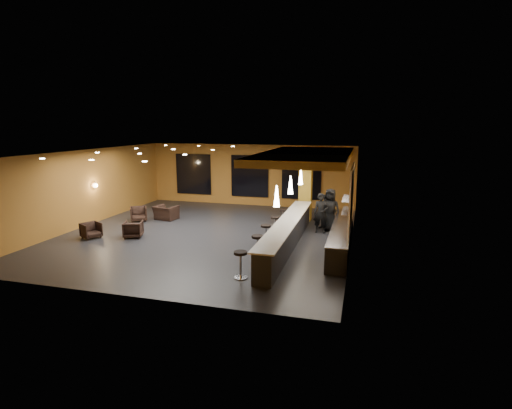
% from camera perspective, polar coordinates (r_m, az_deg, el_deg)
% --- Properties ---
extents(floor, '(12.00, 13.00, 0.10)m').
position_cam_1_polar(floor, '(17.39, -6.83, -4.33)').
color(floor, black).
rests_on(floor, ground).
extents(ceiling, '(12.00, 13.00, 0.10)m').
position_cam_1_polar(ceiling, '(16.78, -7.12, 7.58)').
color(ceiling, black).
extents(wall_back, '(12.00, 0.10, 3.50)m').
position_cam_1_polar(wall_back, '(23.12, -0.84, 4.24)').
color(wall_back, '#A26724').
rests_on(wall_back, floor).
extents(wall_front, '(12.00, 0.10, 3.50)m').
position_cam_1_polar(wall_front, '(11.35, -19.53, -4.09)').
color(wall_front, '#A26724').
rests_on(wall_front, floor).
extents(wall_left, '(0.10, 13.00, 3.50)m').
position_cam_1_polar(wall_left, '(20.06, -23.21, 2.19)').
color(wall_left, '#A26724').
rests_on(wall_left, floor).
extents(wall_right, '(0.10, 13.00, 3.50)m').
position_cam_1_polar(wall_right, '(15.76, 13.86, 0.48)').
color(wall_right, '#A26724').
rests_on(wall_right, floor).
extents(wood_soffit, '(3.60, 8.00, 0.28)m').
position_cam_1_polar(wood_soffit, '(16.70, 7.14, 6.91)').
color(wood_soffit, '#B58435').
rests_on(wood_soffit, ceiling).
extents(window_left, '(2.20, 0.06, 2.40)m').
position_cam_1_polar(window_left, '(24.22, -8.92, 4.31)').
color(window_left, black).
rests_on(window_left, wall_back).
extents(window_center, '(2.20, 0.06, 2.40)m').
position_cam_1_polar(window_center, '(23.02, -0.92, 4.08)').
color(window_center, black).
rests_on(window_center, wall_back).
extents(window_right, '(2.20, 0.06, 2.40)m').
position_cam_1_polar(window_right, '(22.38, 6.50, 3.79)').
color(window_right, black).
rests_on(window_right, wall_back).
extents(tile_backsplash, '(0.06, 3.20, 2.40)m').
position_cam_1_polar(tile_backsplash, '(14.73, 13.45, 0.74)').
color(tile_backsplash, white).
rests_on(tile_backsplash, wall_right).
extents(bar_counter, '(0.60, 8.00, 1.00)m').
position_cam_1_polar(bar_counter, '(15.31, 4.50, -4.34)').
color(bar_counter, black).
rests_on(bar_counter, floor).
extents(bar_top, '(0.78, 8.10, 0.05)m').
position_cam_1_polar(bar_top, '(15.18, 4.53, -2.43)').
color(bar_top, beige).
rests_on(bar_top, bar_counter).
extents(prep_counter, '(0.70, 6.00, 0.86)m').
position_cam_1_polar(prep_counter, '(15.59, 12.10, -4.55)').
color(prep_counter, black).
rests_on(prep_counter, floor).
extents(prep_top, '(0.72, 6.00, 0.03)m').
position_cam_1_polar(prep_top, '(15.47, 12.17, -2.93)').
color(prep_top, silver).
rests_on(prep_top, prep_counter).
extents(wall_shelf_lower, '(0.30, 1.50, 0.03)m').
position_cam_1_polar(wall_shelf_lower, '(14.62, 12.80, -0.91)').
color(wall_shelf_lower, silver).
rests_on(wall_shelf_lower, wall_right).
extents(wall_shelf_upper, '(0.30, 1.50, 0.03)m').
position_cam_1_polar(wall_shelf_upper, '(14.53, 12.88, 0.82)').
color(wall_shelf_upper, silver).
rests_on(wall_shelf_upper, wall_right).
extents(column, '(0.60, 0.60, 3.50)m').
position_cam_1_polar(column, '(19.50, 7.10, 2.79)').
color(column, '#A58125').
rests_on(column, floor).
extents(wall_sconce, '(0.22, 0.22, 0.22)m').
position_cam_1_polar(wall_sconce, '(20.33, -21.98, 2.54)').
color(wall_sconce, '#FFE5B2').
rests_on(wall_sconce, wall_left).
extents(pendant_0, '(0.20, 0.20, 0.70)m').
position_cam_1_polar(pendant_0, '(12.98, 2.97, 1.19)').
color(pendant_0, white).
rests_on(pendant_0, wood_soffit).
extents(pendant_1, '(0.20, 0.20, 0.70)m').
position_cam_1_polar(pendant_1, '(15.40, 4.96, 2.79)').
color(pendant_1, white).
rests_on(pendant_1, wood_soffit).
extents(pendant_2, '(0.20, 0.20, 0.70)m').
position_cam_1_polar(pendant_2, '(17.84, 6.41, 3.95)').
color(pendant_2, white).
rests_on(pendant_2, wood_soffit).
extents(staff_a, '(0.66, 0.46, 1.74)m').
position_cam_1_polar(staff_a, '(17.45, 9.25, -1.23)').
color(staff_a, black).
rests_on(staff_a, floor).
extents(staff_b, '(0.80, 0.64, 1.58)m').
position_cam_1_polar(staff_b, '(18.10, 10.14, -1.05)').
color(staff_b, black).
rests_on(staff_b, floor).
extents(staff_c, '(1.01, 0.75, 1.89)m').
position_cam_1_polar(staff_c, '(17.83, 10.51, -0.76)').
color(staff_c, black).
rests_on(staff_c, floor).
extents(armchair_a, '(0.96, 0.95, 0.65)m').
position_cam_1_polar(armchair_a, '(17.94, -22.50, -3.42)').
color(armchair_a, black).
rests_on(armchair_a, floor).
extents(armchair_b, '(0.93, 0.94, 0.68)m').
position_cam_1_polar(armchair_b, '(17.44, -17.13, -3.40)').
color(armchair_b, black).
rests_on(armchair_b, floor).
extents(armchair_c, '(1.06, 1.07, 0.71)m').
position_cam_1_polar(armchair_c, '(20.23, -16.43, -1.30)').
color(armchair_c, black).
rests_on(armchair_c, floor).
extents(armchair_d, '(1.18, 1.07, 0.68)m').
position_cam_1_polar(armchair_d, '(20.25, -12.74, -1.14)').
color(armchair_d, black).
rests_on(armchair_d, floor).
extents(bar_stool_0, '(0.43, 0.43, 0.85)m').
position_cam_1_polar(bar_stool_0, '(12.32, -2.23, -8.08)').
color(bar_stool_0, silver).
rests_on(bar_stool_0, floor).
extents(bar_stool_1, '(0.43, 0.43, 0.85)m').
position_cam_1_polar(bar_stool_1, '(13.97, 0.21, -5.67)').
color(bar_stool_1, silver).
rests_on(bar_stool_1, floor).
extents(bar_stool_2, '(0.41, 0.41, 0.82)m').
position_cam_1_polar(bar_stool_2, '(15.54, 1.40, -3.98)').
color(bar_stool_2, silver).
rests_on(bar_stool_2, floor).
extents(bar_stool_3, '(0.40, 0.40, 0.79)m').
position_cam_1_polar(bar_stool_3, '(17.01, 2.74, -2.69)').
color(bar_stool_3, silver).
rests_on(bar_stool_3, floor).
extents(bar_stool_4, '(0.37, 0.37, 0.73)m').
position_cam_1_polar(bar_stool_4, '(18.67, 3.92, -1.53)').
color(bar_stool_4, silver).
rests_on(bar_stool_4, floor).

